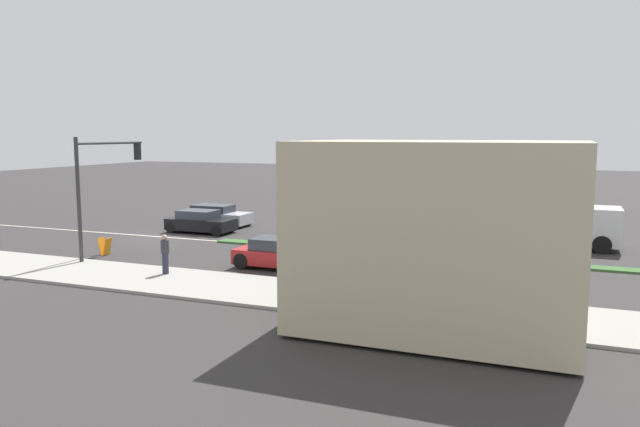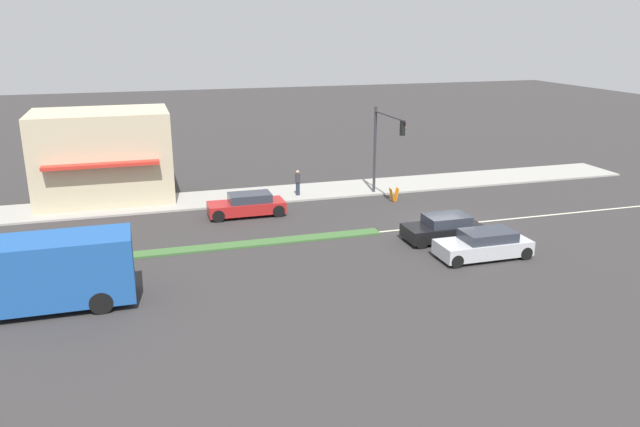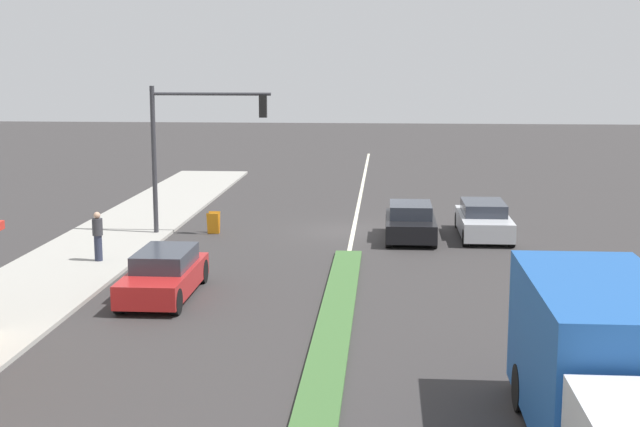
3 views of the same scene
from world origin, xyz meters
The scene contains 9 objects.
ground_plane centered at (0.00, 18.00, 0.00)m, with size 160.00×160.00×0.00m, color #333030.
lane_marking_center centered at (0.00, 0.00, 0.00)m, with size 0.16×60.00×0.01m, color beige.
traffic_signal_main centered at (6.12, 1.24, 3.90)m, with size 4.59×0.34×5.60m.
pedestrian centered at (8.18, 6.27, 0.98)m, with size 0.34×0.34×1.64m.
warning_aframe_sign centered at (5.41, 0.74, 0.43)m, with size 0.45×0.53×0.84m.
delivery_truck centered at (-5.00, 20.02, 1.47)m, with size 2.44×7.50×2.87m.
sedan_silver centered at (-5.00, 0.58, 0.64)m, with size 1.86×4.47×1.33m.
hatchback_red centered at (5.00, 10.15, 0.65)m, with size 1.73×4.40×1.33m.
suv_black centered at (-2.20, 1.26, 0.65)m, with size 1.85×4.00×1.34m.
Camera 3 is at (-1.26, 34.39, 6.64)m, focal length 50.00 mm.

